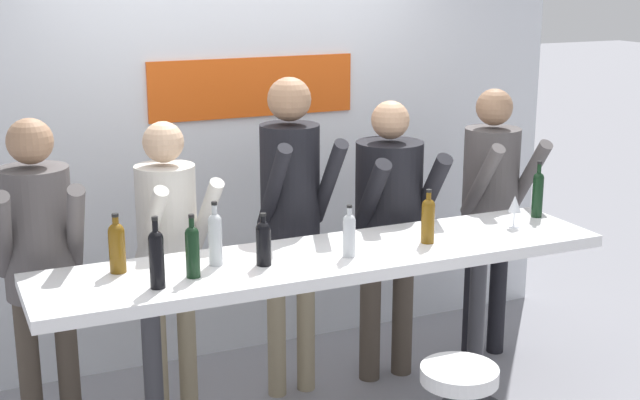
% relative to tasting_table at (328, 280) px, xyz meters
% --- Properties ---
extents(back_wall, '(4.49, 0.12, 2.51)m').
position_rel_tasting_table_xyz_m(back_wall, '(0.00, 1.38, 0.35)').
color(back_wall, silver).
rests_on(back_wall, ground_plane).
extents(tasting_table, '(2.89, 0.63, 1.05)m').
position_rel_tasting_table_xyz_m(tasting_table, '(0.00, 0.00, 0.00)').
color(tasting_table, white).
rests_on(tasting_table, ground_plane).
extents(person_far_left, '(0.43, 0.54, 1.72)m').
position_rel_tasting_table_xyz_m(person_far_left, '(-1.30, 0.58, 0.16)').
color(person_far_left, '#473D33').
rests_on(person_far_left, ground_plane).
extents(person_left, '(0.43, 0.54, 1.65)m').
position_rel_tasting_table_xyz_m(person_left, '(-0.64, 0.64, 0.12)').
color(person_left, gray).
rests_on(person_left, ground_plane).
extents(person_center_left, '(0.40, 0.54, 1.85)m').
position_rel_tasting_table_xyz_m(person_center_left, '(0.06, 0.62, 0.25)').
color(person_center_left, gray).
rests_on(person_center_left, ground_plane).
extents(person_center, '(0.48, 0.56, 1.69)m').
position_rel_tasting_table_xyz_m(person_center, '(0.66, 0.59, 0.13)').
color(person_center, '#473D33').
rests_on(person_center, ground_plane).
extents(person_center_right, '(0.42, 0.54, 1.71)m').
position_rel_tasting_table_xyz_m(person_center_right, '(1.38, 0.61, 0.16)').
color(person_center_right, black).
rests_on(person_center_right, ground_plane).
extents(wine_bottle_0, '(0.07, 0.07, 0.28)m').
position_rel_tasting_table_xyz_m(wine_bottle_0, '(0.54, -0.04, 0.27)').
color(wine_bottle_0, brown).
rests_on(wine_bottle_0, tasting_table).
extents(wine_bottle_1, '(0.07, 0.07, 0.30)m').
position_rel_tasting_table_xyz_m(wine_bottle_1, '(-0.70, -0.06, 0.27)').
color(wine_bottle_1, black).
rests_on(wine_bottle_1, tasting_table).
extents(wine_bottle_2, '(0.08, 0.08, 0.28)m').
position_rel_tasting_table_xyz_m(wine_bottle_2, '(-1.00, 0.14, 0.27)').
color(wine_bottle_2, brown).
rests_on(wine_bottle_2, tasting_table).
extents(wine_bottle_3, '(0.07, 0.07, 0.33)m').
position_rel_tasting_table_xyz_m(wine_bottle_3, '(-0.88, -0.14, 0.29)').
color(wine_bottle_3, black).
rests_on(wine_bottle_3, tasting_table).
extents(wine_bottle_4, '(0.06, 0.06, 0.26)m').
position_rel_tasting_table_xyz_m(wine_bottle_4, '(0.08, -0.08, 0.26)').
color(wine_bottle_4, '#B7BCC1').
rests_on(wine_bottle_4, tasting_table).
extents(wine_bottle_5, '(0.06, 0.06, 0.32)m').
position_rel_tasting_table_xyz_m(wine_bottle_5, '(1.35, 0.13, 0.28)').
color(wine_bottle_5, black).
rests_on(wine_bottle_5, tasting_table).
extents(wine_bottle_6, '(0.07, 0.07, 0.31)m').
position_rel_tasting_table_xyz_m(wine_bottle_6, '(-0.56, 0.06, 0.28)').
color(wine_bottle_6, '#B7BCC1').
rests_on(wine_bottle_6, tasting_table).
extents(wine_bottle_7, '(0.07, 0.07, 0.25)m').
position_rel_tasting_table_xyz_m(wine_bottle_7, '(-0.35, -0.03, 0.26)').
color(wine_bottle_7, black).
rests_on(wine_bottle_7, tasting_table).
extents(wine_glass_0, '(0.07, 0.07, 0.18)m').
position_rel_tasting_table_xyz_m(wine_glass_0, '(1.11, 0.01, 0.26)').
color(wine_glass_0, silver).
rests_on(wine_glass_0, tasting_table).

